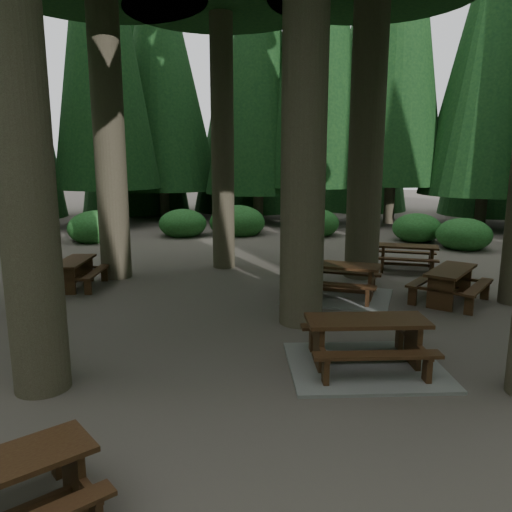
# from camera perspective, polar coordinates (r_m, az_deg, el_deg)

# --- Properties ---
(ground) EXTENTS (80.00, 80.00, 0.00)m
(ground) POSITION_cam_1_polar(r_m,az_deg,el_deg) (9.82, 0.38, -7.79)
(ground) COLOR #544D45
(ground) RESTS_ON ground
(picnic_table_a) EXTENTS (2.59, 2.25, 0.79)m
(picnic_table_a) POSITION_cam_1_polar(r_m,az_deg,el_deg) (8.00, 12.41, -10.57)
(picnic_table_a) COLOR gray
(picnic_table_a) RESTS_ON ground
(picnic_table_b) EXTENTS (1.45, 1.73, 0.70)m
(picnic_table_b) POSITION_cam_1_polar(r_m,az_deg,el_deg) (13.13, -20.07, -1.45)
(picnic_table_b) COLOR #371C10
(picnic_table_b) RESTS_ON ground
(picnic_table_c) EXTENTS (2.72, 2.41, 0.79)m
(picnic_table_c) POSITION_cam_1_polar(r_m,az_deg,el_deg) (11.68, 9.38, -3.42)
(picnic_table_c) COLOR gray
(picnic_table_c) RESTS_ON ground
(picnic_table_d) EXTENTS (1.87, 1.61, 0.72)m
(picnic_table_d) POSITION_cam_1_polar(r_m,az_deg,el_deg) (14.87, 16.89, 0.25)
(picnic_table_d) COLOR #371C10
(picnic_table_d) RESTS_ON ground
(picnic_table_f) EXTENTS (2.13, 2.25, 0.77)m
(picnic_table_f) POSITION_cam_1_polar(r_m,az_deg,el_deg) (11.92, 21.33, -2.58)
(picnic_table_f) COLOR #371C10
(picnic_table_f) RESTS_ON ground
(shrub_ring) EXTENTS (23.86, 24.64, 1.49)m
(shrub_ring) POSITION_cam_1_polar(r_m,az_deg,el_deg) (10.38, 4.65, -4.45)
(shrub_ring) COLOR #20501B
(shrub_ring) RESTS_ON ground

